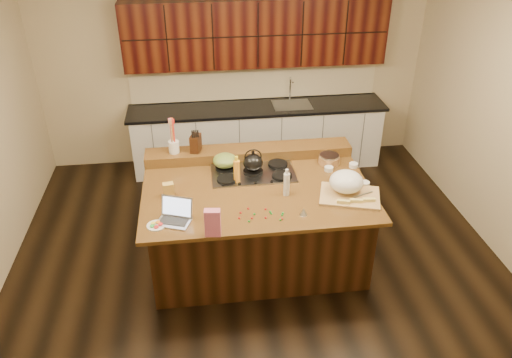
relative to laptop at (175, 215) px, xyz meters
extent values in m
cube|color=black|center=(0.85, 0.48, -0.98)|extent=(5.50, 5.00, 0.01)
cube|color=silver|center=(0.85, 0.48, 1.73)|extent=(5.50, 5.00, 0.01)
cube|color=tan|center=(0.85, 2.98, 0.37)|extent=(5.50, 0.01, 2.70)
cube|color=tan|center=(0.85, -2.03, 0.37)|extent=(5.50, 0.01, 2.70)
cube|color=tan|center=(3.60, 0.48, 0.37)|extent=(0.01, 5.00, 2.70)
cube|color=black|center=(0.85, 0.48, -0.54)|extent=(2.22, 1.42, 0.88)
cube|color=black|center=(0.85, 0.48, -0.08)|extent=(2.40, 1.60, 0.04)
cube|color=black|center=(0.85, 1.18, 0.00)|extent=(2.40, 0.30, 0.12)
cube|color=gray|center=(0.85, 0.78, -0.05)|extent=(0.92, 0.52, 0.02)
cylinder|color=black|center=(0.55, 0.91, -0.03)|extent=(0.22, 0.22, 0.03)
cylinder|color=black|center=(1.15, 0.91, -0.03)|extent=(0.22, 0.22, 0.03)
cylinder|color=black|center=(0.55, 0.65, -0.03)|extent=(0.22, 0.22, 0.03)
cylinder|color=black|center=(1.15, 0.65, -0.03)|extent=(0.22, 0.22, 0.03)
cylinder|color=black|center=(0.85, 0.78, -0.03)|extent=(0.22, 0.22, 0.03)
cube|color=silver|center=(1.15, 2.65, -0.53)|extent=(3.60, 0.62, 0.90)
cube|color=black|center=(1.15, 2.65, -0.06)|extent=(3.70, 0.66, 0.04)
cube|color=gray|center=(1.65, 2.65, -0.04)|extent=(0.55, 0.42, 0.01)
cylinder|color=gray|center=(1.65, 2.83, 0.14)|extent=(0.02, 0.02, 0.36)
cube|color=black|center=(1.15, 2.80, 0.97)|extent=(3.60, 0.34, 0.90)
cube|color=tan|center=(1.15, 2.96, 0.22)|extent=(3.60, 0.03, 0.50)
ellipsoid|color=black|center=(0.85, 0.78, 0.08)|extent=(0.26, 0.26, 0.20)
ellipsoid|color=olive|center=(0.55, 0.91, 0.06)|extent=(0.35, 0.35, 0.15)
cube|color=#B7B7BC|center=(-0.02, -0.05, -0.05)|extent=(0.37, 0.31, 0.01)
cube|color=black|center=(-0.02, -0.05, -0.04)|extent=(0.29, 0.21, 0.00)
cube|color=#B7B7BC|center=(0.02, 0.05, 0.06)|extent=(0.31, 0.17, 0.20)
cube|color=silver|center=(0.02, 0.05, 0.06)|extent=(0.28, 0.15, 0.17)
cylinder|color=gold|center=(0.65, 0.61, 0.08)|extent=(0.09, 0.09, 0.27)
cylinder|color=silver|center=(1.13, 0.30, 0.07)|extent=(0.08, 0.08, 0.25)
cube|color=tan|center=(1.77, 0.18, -0.04)|extent=(0.70, 0.59, 0.03)
ellipsoid|color=white|center=(1.75, 0.26, 0.08)|extent=(0.35, 0.35, 0.22)
cube|color=#EDD872|center=(1.66, 0.03, -0.01)|extent=(0.13, 0.03, 0.03)
cube|color=#EDD872|center=(1.79, 0.03, -0.01)|extent=(0.13, 0.03, 0.03)
cube|color=#EDD872|center=(1.92, 0.03, -0.01)|extent=(0.13, 0.03, 0.03)
cylinder|color=gray|center=(1.90, 0.15, -0.02)|extent=(0.23, 0.09, 0.01)
cylinder|color=white|center=(2.00, 0.37, -0.04)|extent=(0.11, 0.11, 0.04)
cylinder|color=white|center=(1.70, 0.74, -0.04)|extent=(0.11, 0.11, 0.04)
cylinder|color=white|center=(2.00, 0.79, -0.04)|extent=(0.12, 0.12, 0.04)
cylinder|color=#996B3F|center=(1.74, 0.91, -0.01)|extent=(0.29, 0.29, 0.09)
cone|color=silver|center=(1.23, -0.07, -0.02)|extent=(0.09, 0.09, 0.07)
cube|color=#DC678D|center=(0.34, -0.28, 0.08)|extent=(0.15, 0.09, 0.27)
cylinder|color=white|center=(-0.18, -0.08, -0.05)|extent=(0.20, 0.20, 0.01)
cube|color=gold|center=(-0.07, 0.43, 0.02)|extent=(0.12, 0.09, 0.15)
cylinder|color=white|center=(-0.01, 1.18, 0.13)|extent=(0.16, 0.16, 0.14)
cube|color=black|center=(0.23, 1.18, 0.16)|extent=(0.14, 0.19, 0.20)
ellipsoid|color=red|center=(0.88, 0.05, -0.05)|extent=(0.02, 0.02, 0.02)
ellipsoid|color=#198C26|center=(0.99, -0.14, -0.05)|extent=(0.02, 0.02, 0.02)
ellipsoid|color=red|center=(0.71, 0.09, -0.05)|extent=(0.02, 0.02, 0.02)
ellipsoid|color=#198C26|center=(0.92, 0.00, -0.05)|extent=(0.02, 0.02, 0.02)
ellipsoid|color=red|center=(0.61, -0.06, -0.05)|extent=(0.02, 0.02, 0.02)
ellipsoid|color=#198C26|center=(1.02, -0.06, -0.05)|extent=(0.02, 0.02, 0.02)
ellipsoid|color=red|center=(0.86, -0.09, -0.05)|extent=(0.02, 0.02, 0.02)
ellipsoid|color=#198C26|center=(0.76, -0.02, -0.05)|extent=(0.02, 0.02, 0.02)
ellipsoid|color=red|center=(0.63, 0.02, -0.05)|extent=(0.02, 0.02, 0.02)
ellipsoid|color=#198C26|center=(1.04, -0.04, -0.05)|extent=(0.02, 0.02, 0.02)
ellipsoid|color=red|center=(1.01, -0.13, -0.05)|extent=(0.02, 0.02, 0.02)
ellipsoid|color=#198C26|center=(0.92, -0.03, -0.05)|extent=(0.02, 0.02, 0.02)
ellipsoid|color=red|center=(0.73, -0.08, -0.05)|extent=(0.02, 0.02, 0.02)
ellipsoid|color=#198C26|center=(0.69, -0.13, -0.05)|extent=(0.02, 0.02, 0.02)
camera|label=1|loc=(0.26, -3.98, 2.71)|focal=35.00mm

